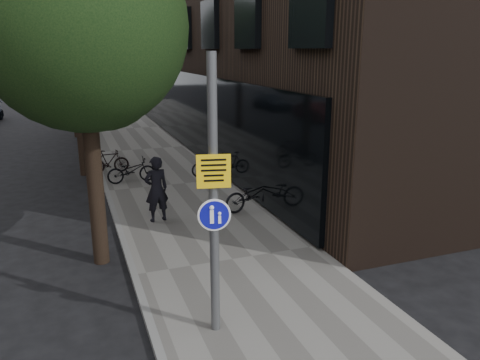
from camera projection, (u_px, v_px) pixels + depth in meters
name	position (u px, v px, depth m)	size (l,w,h in m)	color
ground	(284.00, 348.00, 7.82)	(120.00, 120.00, 0.00)	black
sidewalk	(171.00, 186.00, 16.92)	(4.50, 60.00, 0.12)	slate
curb_edge	(107.00, 192.00, 16.17)	(0.15, 60.00, 0.13)	slate
street_tree_near	(86.00, 35.00, 9.80)	(4.40, 4.40, 7.50)	black
street_tree_mid	(75.00, 42.00, 17.47)	(5.00, 5.00, 7.80)	black
street_tree_far	(70.00, 44.00, 25.61)	(5.00, 5.00, 7.80)	black
signpost	(214.00, 200.00, 7.54)	(0.54, 0.16, 4.69)	#595B5E
pedestrian	(156.00, 189.00, 13.09)	(0.68, 0.45, 1.87)	black
parked_bike_facade_near	(253.00, 194.00, 14.10)	(0.66, 1.90, 1.00)	black
parked_bike_facade_far	(210.00, 165.00, 17.94)	(0.41, 1.47, 0.88)	black
parked_bike_curb_near	(131.00, 170.00, 17.05)	(0.61, 1.74, 0.92)	black
parked_bike_curb_far	(109.00, 161.00, 18.37)	(0.43, 1.54, 0.93)	black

